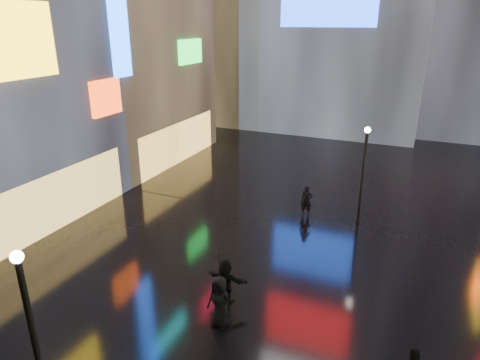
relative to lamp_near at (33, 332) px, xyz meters
The scene contains 8 objects.
ground 15.23m from the lamp_near, 79.88° to the left, with size 140.00×140.00×0.00m, color black.
building_left_far 25.92m from the lamp_near, 122.81° to the left, with size 10.28×12.00×22.00m.
lamp_near is the anchor object (origin of this frame).
lamp_far 16.44m from the lamp_near, 69.99° to the left, with size 0.30×0.30×5.20m.
pedestrian_4 6.16m from the lamp_near, 64.77° to the left, with size 0.94×0.61×1.93m, color black.
pedestrian_5 7.23m from the lamp_near, 72.59° to the left, with size 1.65×0.53×1.78m, color black.
pedestrian_6 15.67m from the lamp_near, 79.44° to the left, with size 0.63×0.41×1.72m, color black.
umbrella_2 5.86m from the lamp_near, 64.77° to the left, with size 1.04×1.06×0.95m, color black.
Camera 1 is at (5.42, -0.45, 10.12)m, focal length 32.00 mm.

